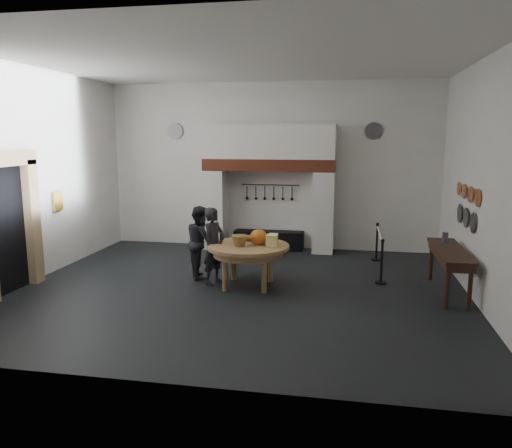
% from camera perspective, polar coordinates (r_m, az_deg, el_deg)
% --- Properties ---
extents(floor, '(9.00, 8.00, 0.02)m').
position_cam_1_polar(floor, '(10.24, -1.85, -7.45)').
color(floor, black).
rests_on(floor, ground).
extents(ceiling, '(9.00, 8.00, 0.02)m').
position_cam_1_polar(ceiling, '(9.86, -2.01, 18.34)').
color(ceiling, silver).
rests_on(ceiling, wall_back).
extents(wall_back, '(9.00, 0.02, 4.50)m').
position_cam_1_polar(wall_back, '(13.72, 1.70, 6.61)').
color(wall_back, white).
rests_on(wall_back, floor).
extents(wall_front, '(9.00, 0.02, 4.50)m').
position_cam_1_polar(wall_front, '(5.98, -10.22, 1.88)').
color(wall_front, white).
rests_on(wall_front, floor).
extents(wall_left, '(0.02, 8.00, 4.50)m').
position_cam_1_polar(wall_left, '(11.63, -24.22, 5.09)').
color(wall_left, white).
rests_on(wall_left, floor).
extents(wall_right, '(0.02, 8.00, 4.50)m').
position_cam_1_polar(wall_right, '(9.86, 24.62, 4.32)').
color(wall_right, white).
rests_on(wall_right, floor).
extents(chimney_pier_left, '(0.55, 0.70, 2.15)m').
position_cam_1_polar(chimney_pier_left, '(13.81, -4.61, 1.70)').
color(chimney_pier_left, silver).
rests_on(chimney_pier_left, floor).
extents(chimney_pier_right, '(0.55, 0.70, 2.15)m').
position_cam_1_polar(chimney_pier_right, '(13.35, 7.71, 1.35)').
color(chimney_pier_right, silver).
rests_on(chimney_pier_right, floor).
extents(hearth_brick_band, '(3.50, 0.72, 0.32)m').
position_cam_1_polar(hearth_brick_band, '(13.37, 1.47, 6.77)').
color(hearth_brick_band, '#9E442B').
rests_on(hearth_brick_band, chimney_pier_left).
extents(chimney_hood, '(3.50, 0.70, 0.90)m').
position_cam_1_polar(chimney_hood, '(13.35, 1.48, 9.39)').
color(chimney_hood, silver).
rests_on(chimney_hood, hearth_brick_band).
extents(iron_range, '(1.90, 0.45, 0.50)m').
position_cam_1_polar(iron_range, '(13.71, 1.48, -1.83)').
color(iron_range, black).
rests_on(iron_range, floor).
extents(utensil_rail, '(1.60, 0.02, 0.02)m').
position_cam_1_polar(utensil_rail, '(13.68, 1.64, 4.50)').
color(utensil_rail, black).
rests_on(utensil_rail, wall_back).
extents(door_recess, '(0.04, 1.10, 2.50)m').
position_cam_1_polar(door_recess, '(10.93, -26.67, -0.66)').
color(door_recess, black).
rests_on(door_recess, floor).
extents(door_jamb_far, '(0.22, 0.30, 2.60)m').
position_cam_1_polar(door_jamb_far, '(11.42, -24.23, 0.21)').
color(door_jamb_far, tan).
rests_on(door_jamb_far, floor).
extents(door_lintel, '(0.22, 1.70, 0.30)m').
position_cam_1_polar(door_lintel, '(10.73, -26.88, 6.69)').
color(door_lintel, tan).
rests_on(door_lintel, door_jamb_near).
extents(wall_plaque, '(0.05, 0.34, 0.44)m').
position_cam_1_polar(wall_plaque, '(12.33, -21.71, 2.46)').
color(wall_plaque, gold).
rests_on(wall_plaque, wall_left).
extents(work_table, '(1.99, 1.99, 0.07)m').
position_cam_1_polar(work_table, '(10.23, -0.90, -2.58)').
color(work_table, '#AD7E51').
rests_on(work_table, floor).
extents(pumpkin, '(0.36, 0.36, 0.31)m').
position_cam_1_polar(pumpkin, '(10.25, 0.31, -1.47)').
color(pumpkin, orange).
rests_on(pumpkin, work_table).
extents(cheese_block_big, '(0.22, 0.22, 0.24)m').
position_cam_1_polar(cheese_block_big, '(10.07, 1.84, -1.90)').
color(cheese_block_big, '#E6E389').
rests_on(cheese_block_big, work_table).
extents(cheese_block_small, '(0.18, 0.18, 0.20)m').
position_cam_1_polar(cheese_block_small, '(10.36, 1.98, -1.66)').
color(cheese_block_small, '#F2D591').
rests_on(cheese_block_small, work_table).
extents(wicker_basket, '(0.38, 0.38, 0.22)m').
position_cam_1_polar(wicker_basket, '(10.09, -1.90, -1.93)').
color(wicker_basket, olive).
rests_on(wicker_basket, work_table).
extents(bread_loaf, '(0.31, 0.18, 0.13)m').
position_cam_1_polar(bread_loaf, '(10.57, -1.05, -1.62)').
color(bread_loaf, '#9D6937').
rests_on(bread_loaf, work_table).
extents(visitor_near, '(0.58, 0.69, 1.62)m').
position_cam_1_polar(visitor_near, '(10.44, -4.85, -2.52)').
color(visitor_near, black).
rests_on(visitor_near, floor).
extents(visitor_far, '(0.88, 0.96, 1.59)m').
position_cam_1_polar(visitor_far, '(10.93, -6.31, -2.06)').
color(visitor_far, '#232227').
rests_on(visitor_far, floor).
extents(side_table, '(0.55, 2.20, 0.06)m').
position_cam_1_polar(side_table, '(10.45, 21.31, -2.85)').
color(side_table, '#341C13').
rests_on(side_table, floor).
extents(pewter_jug, '(0.12, 0.12, 0.22)m').
position_cam_1_polar(pewter_jug, '(11.00, 20.79, -1.45)').
color(pewter_jug, '#4E4D52').
rests_on(pewter_jug, side_table).
extents(copper_pan_a, '(0.03, 0.34, 0.34)m').
position_cam_1_polar(copper_pan_a, '(10.07, 24.00, 2.75)').
color(copper_pan_a, '#C6662D').
rests_on(copper_pan_a, wall_right).
extents(copper_pan_b, '(0.03, 0.32, 0.32)m').
position_cam_1_polar(copper_pan_b, '(10.61, 23.33, 3.12)').
color(copper_pan_b, '#C6662D').
rests_on(copper_pan_b, wall_right).
extents(copper_pan_c, '(0.03, 0.30, 0.30)m').
position_cam_1_polar(copper_pan_c, '(11.14, 22.72, 3.46)').
color(copper_pan_c, '#C6662D').
rests_on(copper_pan_c, wall_right).
extents(copper_pan_d, '(0.03, 0.28, 0.28)m').
position_cam_1_polar(copper_pan_d, '(11.68, 22.17, 3.77)').
color(copper_pan_d, '#C6662D').
rests_on(copper_pan_d, wall_right).
extents(pewter_plate_left, '(0.03, 0.40, 0.40)m').
position_cam_1_polar(pewter_plate_left, '(10.34, 23.55, 0.14)').
color(pewter_plate_left, '#4C4C51').
rests_on(pewter_plate_left, wall_right).
extents(pewter_plate_mid, '(0.03, 0.40, 0.40)m').
position_cam_1_polar(pewter_plate_mid, '(10.91, 22.87, 0.68)').
color(pewter_plate_mid, '#4C4C51').
rests_on(pewter_plate_mid, wall_right).
extents(pewter_plate_right, '(0.03, 0.40, 0.40)m').
position_cam_1_polar(pewter_plate_right, '(11.49, 22.24, 1.16)').
color(pewter_plate_right, '#4C4C51').
rests_on(pewter_plate_right, wall_right).
extents(pewter_plate_back_left, '(0.44, 0.03, 0.44)m').
position_cam_1_polar(pewter_plate_back_left, '(14.32, -9.22, 10.43)').
color(pewter_plate_back_left, '#4C4C51').
rests_on(pewter_plate_back_left, wall_back).
extents(pewter_plate_back_right, '(0.44, 0.03, 0.44)m').
position_cam_1_polar(pewter_plate_back_right, '(13.50, 13.28, 10.32)').
color(pewter_plate_back_right, '#4C4C51').
rests_on(pewter_plate_back_right, wall_back).
extents(barrier_post_near, '(0.05, 0.05, 0.90)m').
position_cam_1_polar(barrier_post_near, '(10.83, 14.17, -4.30)').
color(barrier_post_near, black).
rests_on(barrier_post_near, floor).
extents(barrier_post_far, '(0.05, 0.05, 0.90)m').
position_cam_1_polar(barrier_post_far, '(12.78, 13.64, -2.09)').
color(barrier_post_far, black).
rests_on(barrier_post_far, floor).
extents(barrier_rope, '(0.04, 2.00, 0.04)m').
position_cam_1_polar(barrier_rope, '(11.72, 13.97, -1.20)').
color(barrier_rope, white).
rests_on(barrier_rope, barrier_post_near).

